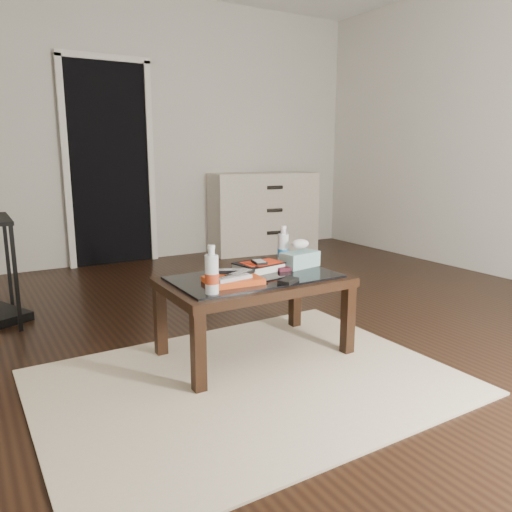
{
  "coord_description": "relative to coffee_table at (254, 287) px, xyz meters",
  "views": [
    {
      "loc": [
        -1.72,
        -2.64,
        1.14
      ],
      "look_at": [
        -0.3,
        -0.24,
        0.55
      ],
      "focal_mm": 35.0,
      "sensor_mm": 36.0,
      "label": 1
    }
  ],
  "objects": [
    {
      "name": "room_shell",
      "position": [
        0.36,
        0.34,
        1.22
      ],
      "size": [
        5.0,
        5.0,
        5.0
      ],
      "color": "beige",
      "rests_on": "ground"
    },
    {
      "name": "dvd_mailers",
      "position": [
        0.09,
        0.09,
        0.11
      ],
      "size": [
        0.19,
        0.14,
        0.01
      ],
      "primitive_type": "cube",
      "rotation": [
        0.0,
        0.0,
        0.02
      ],
      "color": "red",
      "rests_on": "textbook"
    },
    {
      "name": "remote_black_front",
      "position": [
        -0.12,
        -0.05,
        0.11
      ],
      "size": [
        0.2,
        0.12,
        0.02
      ],
      "primitive_type": "cube",
      "rotation": [
        0.0,
        0.0,
        0.41
      ],
      "color": "black",
      "rests_on": "magazines"
    },
    {
      "name": "magazines",
      "position": [
        -0.17,
        -0.07,
        0.08
      ],
      "size": [
        0.3,
        0.23,
        0.03
      ],
      "primitive_type": "cube",
      "rotation": [
        0.0,
        0.0,
        -0.08
      ],
      "color": "#C34012",
      "rests_on": "coffee_table"
    },
    {
      "name": "water_bottle_right",
      "position": [
        0.29,
        0.15,
        0.18
      ],
      "size": [
        0.08,
        0.08,
        0.24
      ],
      "primitive_type": "cylinder",
      "rotation": [
        0.0,
        0.0,
        0.27
      ],
      "color": "silver",
      "rests_on": "coffee_table"
    },
    {
      "name": "dresser",
      "position": [
        1.62,
        2.57,
        0.05
      ],
      "size": [
        1.25,
        0.64,
        0.9
      ],
      "rotation": [
        0.0,
        0.0,
        -0.12
      ],
      "color": "beige",
      "rests_on": "ground"
    },
    {
      "name": "doorway",
      "position": [
        -0.04,
        2.81,
        0.63
      ],
      "size": [
        0.9,
        0.08,
        2.07
      ],
      "color": "black",
      "rests_on": "ground"
    },
    {
      "name": "rug",
      "position": [
        -0.21,
        -0.3,
        -0.39
      ],
      "size": [
        2.02,
        1.52,
        0.01
      ],
      "primitive_type": "cube",
      "rotation": [
        0.0,
        0.0,
        0.01
      ],
      "color": "beige",
      "rests_on": "ground"
    },
    {
      "name": "wallet",
      "position": [
        0.08,
        -0.21,
        0.07
      ],
      "size": [
        0.14,
        0.12,
        0.02
      ],
      "primitive_type": "cube",
      "rotation": [
        0.0,
        0.0,
        0.5
      ],
      "color": "black",
      "rests_on": "coffee_table"
    },
    {
      "name": "tissue_box",
      "position": [
        0.35,
        0.06,
        0.11
      ],
      "size": [
        0.25,
        0.16,
        0.09
      ],
      "primitive_type": "cube",
      "rotation": [
        0.0,
        0.0,
        0.18
      ],
      "color": "#237482",
      "rests_on": "coffee_table"
    },
    {
      "name": "water_bottle_left",
      "position": [
        -0.35,
        -0.19,
        0.18
      ],
      "size": [
        0.08,
        0.08,
        0.24
      ],
      "primitive_type": "cylinder",
      "rotation": [
        0.0,
        0.0,
        0.28
      ],
      "color": "silver",
      "rests_on": "coffee_table"
    },
    {
      "name": "coffee_table",
      "position": [
        0.0,
        0.0,
        0.0
      ],
      "size": [
        1.0,
        0.6,
        0.46
      ],
      "color": "black",
      "rests_on": "ground"
    },
    {
      "name": "ipod",
      "position": [
        0.07,
        0.06,
        0.12
      ],
      "size": [
        0.08,
        0.11,
        0.02
      ],
      "primitive_type": "cube",
      "rotation": [
        0.0,
        0.0,
        -0.18
      ],
      "color": "black",
      "rests_on": "dvd_mailers"
    },
    {
      "name": "flip_phone",
      "position": [
        0.22,
        0.02,
        0.08
      ],
      "size": [
        0.09,
        0.06,
        0.02
      ],
      "primitive_type": "cube",
      "rotation": [
        0.0,
        0.0,
        -0.11
      ],
      "color": "black",
      "rests_on": "coffee_table"
    },
    {
      "name": "ground",
      "position": [
        0.36,
        0.34,
        -0.4
      ],
      "size": [
        5.0,
        5.0,
        0.0
      ],
      "primitive_type": "plane",
      "color": "black",
      "rests_on": "ground"
    },
    {
      "name": "remote_black_back",
      "position": [
        -0.14,
        0.02,
        0.11
      ],
      "size": [
        0.2,
        0.13,
        0.02
      ],
      "primitive_type": "cube",
      "rotation": [
        0.0,
        0.0,
        -0.45
      ],
      "color": "black",
      "rests_on": "magazines"
    },
    {
      "name": "remote_silver",
      "position": [
        -0.19,
        -0.12,
        0.11
      ],
      "size": [
        0.21,
        0.08,
        0.02
      ],
      "primitive_type": "cube",
      "rotation": [
        0.0,
        0.0,
        0.14
      ],
      "color": "silver",
      "rests_on": "magazines"
    },
    {
      "name": "textbook",
      "position": [
        0.09,
        0.1,
        0.09
      ],
      "size": [
        0.28,
        0.24,
        0.05
      ],
      "primitive_type": "cube",
      "rotation": [
        0.0,
        0.0,
        0.18
      ],
      "color": "black",
      "rests_on": "coffee_table"
    }
  ]
}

